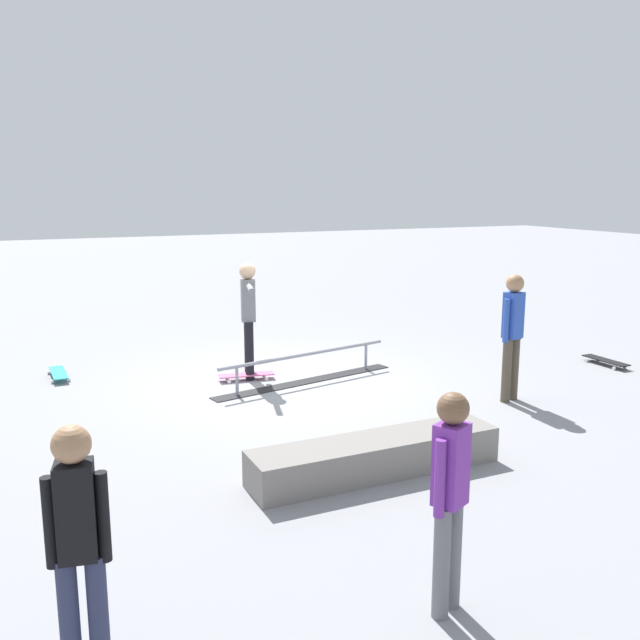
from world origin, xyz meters
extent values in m
plane|color=gray|center=(0.00, 0.00, 0.00)|extent=(60.00, 60.00, 0.00)
cube|color=black|center=(-0.27, 0.09, 0.01)|extent=(2.97, 0.86, 0.01)
cylinder|color=gray|center=(-1.38, -0.15, 0.20)|extent=(0.04, 0.04, 0.41)
cylinder|color=gray|center=(0.83, 0.33, 0.20)|extent=(0.04, 0.04, 0.41)
cylinder|color=gray|center=(-0.27, 0.09, 0.41)|extent=(2.77, 0.65, 0.05)
cube|color=gray|center=(0.35, 3.32, 0.18)|extent=(2.58, 0.59, 0.36)
cylinder|color=black|center=(0.38, -0.51, 0.43)|extent=(0.15, 0.15, 0.86)
cylinder|color=black|center=(0.42, -0.34, 0.43)|extent=(0.15, 0.15, 0.86)
cube|color=slate|center=(0.40, -0.42, 1.16)|extent=(0.25, 0.26, 0.61)
sphere|color=tan|center=(0.40, -0.42, 1.58)|extent=(0.23, 0.23, 0.23)
cylinder|color=slate|center=(0.31, -0.81, 1.40)|extent=(0.21, 0.57, 0.08)
cylinder|color=slate|center=(0.50, -0.04, 1.40)|extent=(0.21, 0.57, 0.08)
cube|color=#E05993|center=(0.47, -0.36, 0.08)|extent=(0.82, 0.32, 0.02)
cylinder|color=white|center=(0.19, -0.43, 0.03)|extent=(0.06, 0.04, 0.05)
cylinder|color=white|center=(0.22, -0.20, 0.03)|extent=(0.06, 0.04, 0.05)
cylinder|color=white|center=(0.72, -0.51, 0.03)|extent=(0.06, 0.04, 0.05)
cylinder|color=white|center=(0.76, -0.28, 0.03)|extent=(0.06, 0.04, 0.05)
cylinder|color=brown|center=(-2.46, 1.96, 0.42)|extent=(0.15, 0.15, 0.84)
cylinder|color=brown|center=(-2.30, 2.01, 0.42)|extent=(0.15, 0.15, 0.84)
cube|color=#2D51B7|center=(-2.38, 1.99, 1.14)|extent=(0.27, 0.25, 0.60)
sphere|color=#A87A56|center=(-2.38, 1.99, 1.56)|extent=(0.23, 0.23, 0.23)
cylinder|color=#2D51B7|center=(-2.52, 1.94, 1.09)|extent=(0.10, 0.10, 0.56)
cylinder|color=#2D51B7|center=(-2.23, 2.03, 1.09)|extent=(0.10, 0.10, 0.56)
cylinder|color=#2D3351|center=(3.18, 5.23, 0.39)|extent=(0.13, 0.13, 0.78)
cylinder|color=#2D3351|center=(3.33, 5.20, 0.39)|extent=(0.13, 0.13, 0.78)
cube|color=black|center=(3.25, 5.21, 1.05)|extent=(0.23, 0.21, 0.55)
sphere|color=#A87A56|center=(3.25, 5.21, 1.44)|extent=(0.21, 0.21, 0.21)
cylinder|color=black|center=(3.12, 5.24, 1.00)|extent=(0.08, 0.08, 0.52)
cylinder|color=black|center=(3.39, 5.19, 1.00)|extent=(0.08, 0.08, 0.52)
cylinder|color=slate|center=(1.08, 5.51, 0.38)|extent=(0.15, 0.15, 0.77)
cylinder|color=slate|center=(0.94, 5.45, 0.38)|extent=(0.15, 0.15, 0.77)
cube|color=purple|center=(1.01, 5.48, 1.04)|extent=(0.26, 0.25, 0.54)
sphere|color=brown|center=(1.01, 5.48, 1.41)|extent=(0.21, 0.21, 0.21)
cylinder|color=purple|center=(1.13, 5.54, 0.99)|extent=(0.09, 0.09, 0.51)
cylinder|color=purple|center=(0.89, 5.42, 0.99)|extent=(0.09, 0.09, 0.51)
cube|color=black|center=(-4.95, 1.16, 0.08)|extent=(0.22, 0.80, 0.02)
cylinder|color=white|center=(-5.07, 1.43, 0.03)|extent=(0.03, 0.05, 0.05)
cylinder|color=white|center=(-4.84, 1.44, 0.03)|extent=(0.03, 0.05, 0.05)
cylinder|color=white|center=(-5.06, 0.89, 0.03)|extent=(0.03, 0.05, 0.05)
cylinder|color=white|center=(-4.83, 0.89, 0.03)|extent=(0.03, 0.05, 0.05)
cube|color=teal|center=(2.96, -1.59, 0.08)|extent=(0.23, 0.81, 0.02)
cylinder|color=white|center=(2.84, -1.32, 0.03)|extent=(0.03, 0.05, 0.05)
cylinder|color=white|center=(3.07, -1.32, 0.03)|extent=(0.03, 0.05, 0.05)
cylinder|color=white|center=(2.86, -1.87, 0.03)|extent=(0.03, 0.05, 0.05)
cylinder|color=white|center=(3.09, -1.86, 0.03)|extent=(0.03, 0.05, 0.05)
camera|label=1|loc=(3.46, 8.90, 2.78)|focal=38.67mm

